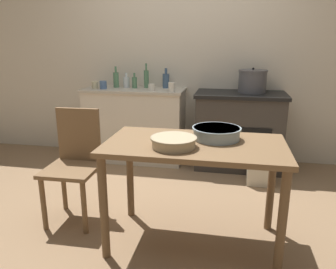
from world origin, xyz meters
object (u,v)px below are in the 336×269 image
object	(u,v)px
flour_sack	(261,168)
work_table	(195,158)
cup_right	(103,85)
mixing_bowl_large	(216,133)
bottle_left	(116,79)
bottle_center	(135,82)
bottle_far_left	(126,82)
bottle_mid_left	(166,80)
cup_mid_right	(151,87)
stock_pot	(252,81)
cup_center_right	(95,85)
bottle_center_left	(146,78)
cup_far_right	(172,87)
mixing_bowl_small	(174,141)
stove	(239,130)
chair	(75,162)

from	to	relation	value
flour_sack	work_table	bearing A→B (deg)	-116.09
cup_right	mixing_bowl_large	bearing A→B (deg)	-45.62
bottle_left	bottle_center	size ratio (longest dim) A/B	1.40
bottle_far_left	bottle_left	xyz separation A→B (m)	(-0.12, -0.03, 0.03)
bottle_far_left	mixing_bowl_large	bearing A→B (deg)	-53.86
bottle_mid_left	cup_mid_right	bearing A→B (deg)	-117.19
stock_pot	cup_center_right	bearing A→B (deg)	-177.59
stock_pot	bottle_center_left	bearing A→B (deg)	175.93
mixing_bowl_large	cup_mid_right	world-z (taller)	cup_mid_right
bottle_left	cup_far_right	size ratio (longest dim) A/B	2.39
bottle_far_left	bottle_center	distance (m)	0.12
mixing_bowl_small	bottle_center_left	size ratio (longest dim) A/B	1.04
cup_mid_right	cup_far_right	world-z (taller)	cup_far_right
stove	bottle_center_left	distance (m)	1.24
chair	bottle_mid_left	world-z (taller)	bottle_mid_left
flour_sack	mixing_bowl_small	distance (m)	1.56
bottle_center_left	cup_right	bearing A→B (deg)	-158.32
cup_center_right	chair	bearing A→B (deg)	-74.39
mixing_bowl_large	mixing_bowl_small	xyz separation A→B (m)	(-0.26, -0.24, -0.01)
cup_far_right	cup_center_right	bearing A→B (deg)	173.15
bottle_left	cup_right	size ratio (longest dim) A/B	2.70
stock_pot	cup_mid_right	world-z (taller)	stock_pot
work_table	bottle_far_left	size ratio (longest dim) A/B	6.88
bottle_left	cup_center_right	world-z (taller)	bottle_left
flour_sack	stock_pot	distance (m)	0.96
flour_sack	cup_right	xyz separation A→B (m)	(-1.81, 0.39, 0.75)
bottle_mid_left	chair	bearing A→B (deg)	-105.55
chair	cup_far_right	xyz separation A→B (m)	(0.56, 1.26, 0.45)
bottle_left	cup_center_right	distance (m)	0.26
work_table	mixing_bowl_small	size ratio (longest dim) A/B	4.06
chair	stock_pot	xyz separation A→B (m)	(1.43, 1.45, 0.51)
mixing_bowl_small	cup_center_right	xyz separation A→B (m)	(-1.24, 1.68, 0.12)
bottle_left	bottle_mid_left	xyz separation A→B (m)	(0.60, 0.07, -0.01)
work_table	bottle_mid_left	distance (m)	1.86
mixing_bowl_small	cup_right	distance (m)	2.01
bottle_center_left	cup_right	xyz separation A→B (m)	(-0.47, -0.19, -0.06)
mixing_bowl_small	cup_right	xyz separation A→B (m)	(-1.13, 1.66, 0.13)
mixing_bowl_large	cup_right	xyz separation A→B (m)	(-1.39, 1.42, 0.12)
chair	bottle_mid_left	xyz separation A→B (m)	(0.44, 1.57, 0.48)
chair	cup_mid_right	world-z (taller)	cup_mid_right
cup_center_right	stove	bearing A→B (deg)	1.34
mixing_bowl_large	chair	bearing A→B (deg)	176.45
stove	cup_right	world-z (taller)	cup_right
work_table	bottle_mid_left	bearing A→B (deg)	107.35
mixing_bowl_small	cup_center_right	bearing A→B (deg)	126.50
mixing_bowl_large	cup_far_right	distance (m)	1.45
work_table	cup_right	distance (m)	2.00
cup_far_right	bottle_center	bearing A→B (deg)	155.77
stock_pot	cup_right	size ratio (longest dim) A/B	3.40
work_table	stove	bearing A→B (deg)	78.41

